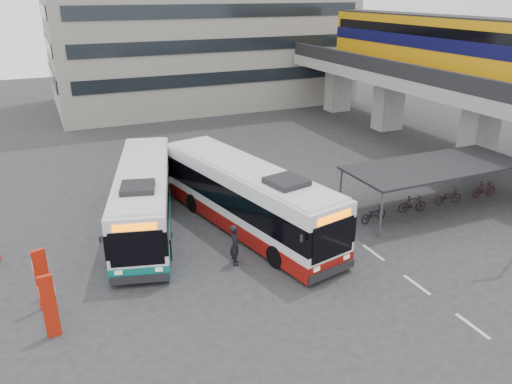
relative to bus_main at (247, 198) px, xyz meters
name	(u,v)px	position (x,y,z in m)	size (l,w,h in m)	color
ground	(327,264)	(1.86, -4.77, -1.68)	(120.00, 120.00, 0.00)	#28282B
viaduct	(433,63)	(18.86, 8.53, 4.55)	(8.00, 32.00, 9.68)	gray
bike_shelter	(432,181)	(10.32, -1.77, -0.04)	(10.00, 4.00, 2.54)	#595B60
road_markings	(417,285)	(4.36, -7.77, -1.68)	(0.15, 7.60, 0.01)	beige
bus_main	(247,198)	(0.00, 0.00, 0.00)	(5.19, 12.54, 3.63)	white
bus_teal	(144,198)	(-4.71, 2.29, -0.10)	(5.40, 11.81, 3.42)	white
pedestrian	(235,245)	(-1.91, -3.11, -0.73)	(0.69, 0.45, 1.90)	black
sign_totem_south	(49,305)	(-9.62, -5.15, -0.42)	(0.53, 0.19, 2.44)	#AC1C0A
sign_totem_mid	(42,278)	(-9.77, -3.23, -0.39)	(0.53, 0.29, 2.50)	#AC1C0A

